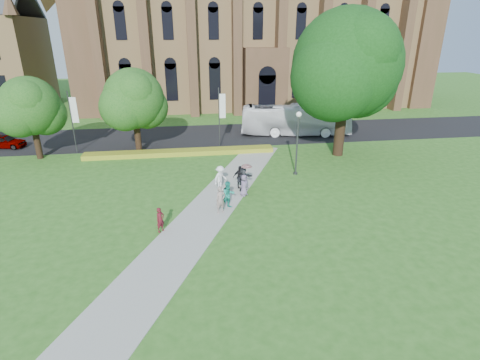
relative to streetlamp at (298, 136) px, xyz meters
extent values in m
plane|color=#2D631D|center=(-7.50, -6.50, -3.30)|extent=(160.00, 160.00, 0.00)
cube|color=black|center=(-7.50, 13.50, -3.29)|extent=(160.00, 10.00, 0.02)
cube|color=#B2B2A8|center=(-7.50, -5.50, -3.28)|extent=(15.58, 28.54, 0.04)
cube|color=gold|center=(-9.50, 6.70, -3.07)|extent=(18.00, 1.40, 0.45)
cube|color=brown|center=(2.50, 33.50, 5.20)|extent=(52.00, 16.00, 17.00)
cube|color=brown|center=(-22.00, 26.50, 7.20)|extent=(3.50, 3.50, 21.00)
cube|color=brown|center=(27.00, 26.50, 7.20)|extent=(3.50, 3.50, 21.00)
cube|color=brown|center=(2.50, 24.50, 1.20)|extent=(6.00, 2.50, 9.00)
cylinder|color=#38383D|center=(0.00, 0.00, -0.90)|extent=(0.14, 0.14, 4.80)
sphere|color=white|center=(0.00, 0.00, 1.72)|extent=(0.44, 0.44, 0.44)
cylinder|color=#38383D|center=(0.00, 0.00, -3.22)|extent=(0.36, 0.36, 0.15)
cylinder|color=#332114|center=(5.50, 4.50, 0.00)|extent=(0.96, 0.96, 6.60)
sphere|color=#113B10|center=(5.50, 4.50, 5.10)|extent=(9.60, 9.60, 9.60)
cylinder|color=#332114|center=(-22.50, 7.50, -1.37)|extent=(0.56, 0.56, 3.85)
sphere|color=#164C17|center=(-22.50, 7.50, 1.60)|extent=(5.20, 5.20, 5.20)
cylinder|color=#332114|center=(-13.50, 8.00, -1.23)|extent=(0.60, 0.60, 4.12)
sphere|color=#164C17|center=(-13.50, 8.00, 1.95)|extent=(5.60, 5.60, 5.60)
cylinder|color=#38383D|center=(-5.50, 8.70, -0.30)|extent=(0.10, 0.10, 6.00)
cube|color=white|center=(-5.15, 8.70, 0.90)|extent=(0.60, 0.02, 2.40)
cylinder|color=#38383D|center=(-19.50, 8.70, -0.30)|extent=(0.10, 0.10, 6.00)
cube|color=white|center=(-19.15, 8.70, 0.90)|extent=(0.60, 0.02, 2.40)
imported|color=silver|center=(3.49, 12.34, -1.56)|extent=(12.60, 4.75, 3.43)
imported|color=gray|center=(-27.13, 11.52, -2.60)|extent=(4.20, 2.29, 1.36)
imported|color=#54131B|center=(-10.60, -8.22, -2.49)|extent=(0.66, 0.65, 1.53)
imported|color=teal|center=(-6.27, -5.65, -2.31)|extent=(1.14, 1.04, 1.90)
imported|color=white|center=(-6.50, -2.47, -2.32)|extent=(1.37, 1.31, 1.87)
imported|color=black|center=(-5.03, -2.28, -2.39)|extent=(1.07, 0.58, 1.73)
imported|color=slate|center=(-4.92, -3.75, -2.47)|extent=(0.89, 0.91, 1.58)
imported|color=#282A30|center=(-4.85, -2.88, -2.34)|extent=(1.61, 1.55, 1.83)
imported|color=gray|center=(-6.85, -6.24, -2.35)|extent=(0.76, 0.62, 1.82)
imported|color=#CC909F|center=(-4.74, -3.65, -1.35)|extent=(0.86, 0.86, 0.66)
camera|label=1|loc=(-8.79, -28.17, 7.81)|focal=28.00mm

